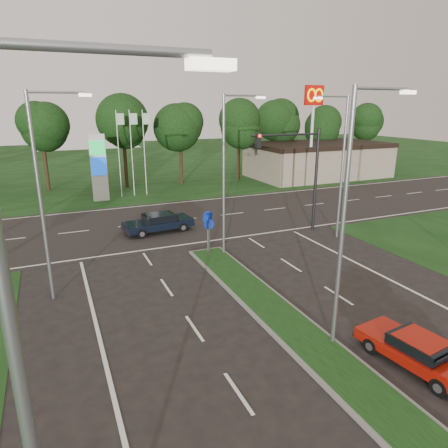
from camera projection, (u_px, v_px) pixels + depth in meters
name	position (u px, v px, depth m)	size (l,w,h in m)	color
verge_far	(111.00, 166.00, 57.38)	(160.00, 50.00, 0.02)	black
cross_road	(172.00, 221.00, 30.15)	(160.00, 12.00, 0.02)	black
median_kerb	(352.00, 381.00, 12.56)	(2.00, 26.00, 0.12)	slate
commercial_building	(318.00, 160.00, 48.54)	(16.00, 9.00, 4.00)	gray
streetlight_median_near	(349.00, 209.00, 13.26)	(2.53, 0.22, 9.00)	gray
streetlight_median_far	(227.00, 168.00, 22.05)	(2.53, 0.22, 9.00)	gray
streetlight_left_near	(47.00, 416.00, 4.43)	(2.53, 0.22, 9.00)	gray
streetlight_left_far	(44.00, 188.00, 16.73)	(2.53, 0.22, 9.00)	gray
streetlight_right_far	(340.00, 160.00, 25.03)	(2.53, 0.22, 9.00)	gray
traffic_signal	(300.00, 164.00, 26.29)	(5.10, 0.42, 7.00)	black
median_signs	(208.00, 226.00, 22.98)	(1.16, 1.76, 2.38)	gray
gas_pylon	(101.00, 166.00, 35.73)	(5.80, 1.26, 8.00)	silver
mcdonalds_sign	(313.00, 109.00, 41.76)	(2.20, 0.47, 10.40)	silver
treeline_far	(128.00, 121.00, 42.23)	(6.00, 6.00, 9.90)	black
red_sedan	(418.00, 351.00, 13.24)	(2.11, 4.10, 1.08)	#9E1308
navy_sedan	(158.00, 222.00, 27.42)	(4.74, 2.31, 1.26)	black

